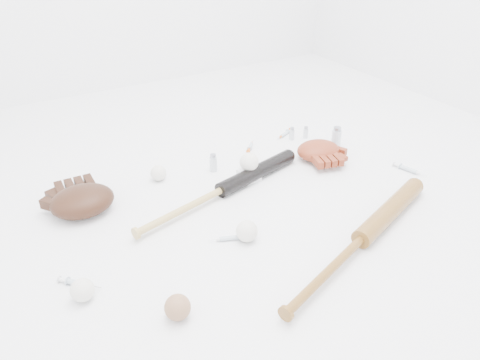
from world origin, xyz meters
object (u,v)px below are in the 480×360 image
glove_dark (82,201)px  pedestal (249,175)px  bat_dark (222,190)px  bat_wood (362,239)px

glove_dark → pedestal: bearing=-8.3°
bat_dark → pedestal: (0.16, 0.06, -0.01)m
bat_dark → pedestal: size_ratio=10.94×
glove_dark → bat_wood: bearing=-41.2°
bat_dark → glove_dark: size_ratio=3.06×
bat_dark → glove_dark: (-0.49, 0.17, 0.02)m
bat_dark → bat_wood: bat_wood is taller
bat_wood → glove_dark: (-0.74, 0.68, 0.02)m
bat_wood → bat_dark: bearing=97.1°
bat_dark → bat_wood: (0.25, -0.51, 0.00)m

